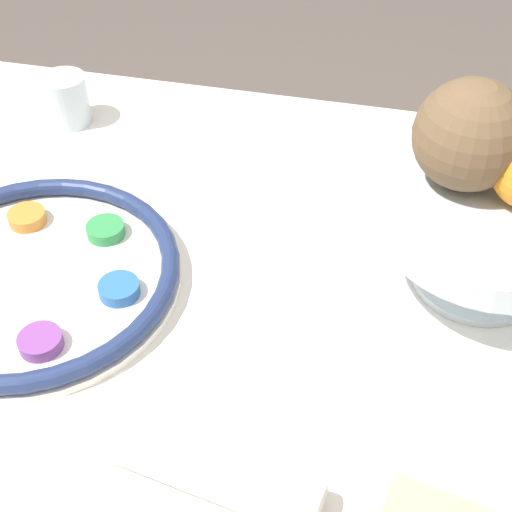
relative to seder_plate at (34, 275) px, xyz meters
name	(u,v)px	position (x,y,z in m)	size (l,w,h in m)	color
seder_plate	(34,275)	(0.00, 0.00, 0.00)	(0.31, 0.31, 0.03)	white
fruit_stand	(490,227)	(0.46, 0.11, 0.06)	(0.23, 0.23, 0.10)	silver
coconut	(470,135)	(0.42, 0.15, 0.14)	(0.11, 0.11, 0.11)	brown
napkin_roll	(213,473)	(0.25, -0.18, 0.01)	(0.19, 0.07, 0.04)	white
cup_near	(66,100)	(-0.10, 0.31, 0.02)	(0.06, 0.06, 0.07)	silver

